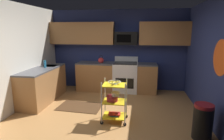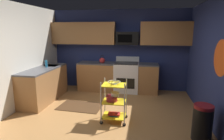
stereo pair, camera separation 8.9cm
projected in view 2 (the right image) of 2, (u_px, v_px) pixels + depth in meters
The scene contains 18 objects.
floor at pixel (104, 121), 4.18m from camera, with size 4.40×4.80×0.04m, color #A87542.
wall_back at pixel (119, 50), 6.26m from camera, with size 4.52×0.06×2.60m, color navy.
wall_left at pixel (7, 59), 4.29m from camera, with size 0.06×4.80×2.60m, color silver.
wall_right at pixel (219, 65), 3.54m from camera, with size 0.06×4.80×2.60m, color navy.
wall_flower_decal at pixel (221, 58), 3.40m from camera, with size 0.68×0.68×0.00m, color #E5591E.
counter_run at pixel (90, 80), 5.77m from camera, with size 3.47×2.37×0.92m.
oven_range at pixel (127, 77), 6.06m from camera, with size 0.76×0.65×1.10m.
upper_cabinets at pixel (116, 33), 5.97m from camera, with size 4.40×0.33×0.70m.
microwave at pixel (127, 38), 5.91m from camera, with size 0.70×0.39×0.40m.
rolling_cart at pixel (114, 101), 4.03m from camera, with size 0.56×0.41×0.91m.
fruit_bowl at pixel (114, 82), 3.95m from camera, with size 0.27×0.27×0.07m.
mixing_bowl_large at pixel (112, 98), 4.03m from camera, with size 0.25×0.25×0.11m.
mixing_bowl_small at pixel (115, 94), 4.00m from camera, with size 0.18×0.18×0.08m.
book_stack at pixel (114, 114), 4.09m from camera, with size 0.27×0.18×0.05m.
kettle at pixel (102, 60), 6.08m from camera, with size 0.21×0.18×0.26m.
dish_soap_bottle at pixel (46, 64), 5.30m from camera, with size 0.06×0.06×0.20m, color #2D8CBF.
trash_can at pixel (202, 123), 3.36m from camera, with size 0.34×0.42×0.66m.
floor_rug at pixel (80, 106), 4.90m from camera, with size 1.10×0.70×0.01m, color #472D19.
Camera 2 is at (0.84, -3.78, 1.94)m, focal length 30.26 mm.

